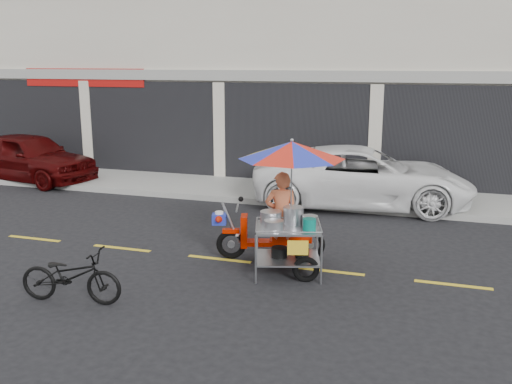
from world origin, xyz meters
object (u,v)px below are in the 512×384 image
(maroon_sedan, at_px, (29,157))
(near_bicycle, at_px, (71,276))
(white_pickup, at_px, (363,177))
(food_vendor_rig, at_px, (286,187))

(maroon_sedan, xyz_separation_m, near_bicycle, (6.46, -7.11, -0.32))
(white_pickup, bearing_deg, food_vendor_rig, 164.10)
(near_bicycle, bearing_deg, food_vendor_rig, -55.60)
(maroon_sedan, bearing_deg, near_bicycle, -127.99)
(white_pickup, distance_m, near_bicycle, 7.86)
(food_vendor_rig, bearing_deg, near_bicycle, -154.43)
(maroon_sedan, relative_size, near_bicycle, 2.74)
(white_pickup, height_order, food_vendor_rig, food_vendor_rig)
(maroon_sedan, xyz_separation_m, food_vendor_rig, (9.09, -4.75, 0.70))
(maroon_sedan, distance_m, food_vendor_rig, 10.28)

